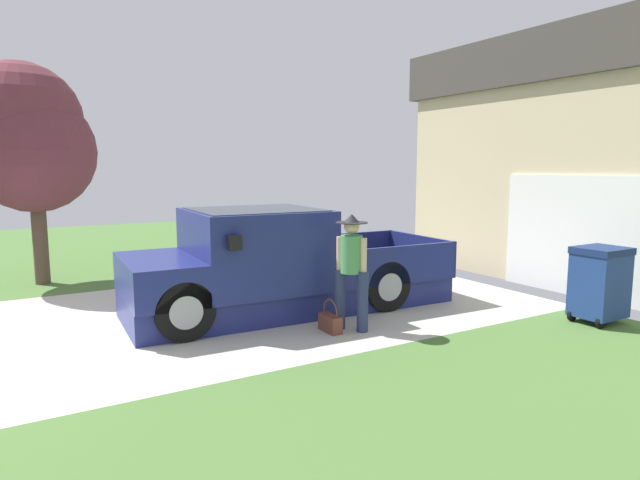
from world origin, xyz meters
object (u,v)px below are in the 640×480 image
Objects in this scene: front_yard_tree at (29,142)px; pickup_truck at (266,266)px; wheeled_trash_bin at (600,282)px; handbag at (330,322)px; person_with_hat at (351,266)px.

pickup_truck is at bearing 36.52° from front_yard_tree.
wheeled_trash_bin is (7.02, 6.92, -2.13)m from front_yard_tree.
front_yard_tree reaches higher than handbag.
person_with_hat is 0.39× the size of front_yard_tree.
person_with_hat is 3.51× the size of handbag.
front_yard_tree reaches higher than person_with_hat.
front_yard_tree reaches higher than pickup_truck.
front_yard_tree is 3.79× the size of wheeled_trash_bin.
handbag is 6.85m from front_yard_tree.
handbag is at bearing 41.35° from person_with_hat.
handbag is 0.11× the size of front_yard_tree.
person_with_hat is at bearing -155.27° from pickup_truck.
handbag is 4.00m from wheeled_trash_bin.
pickup_truck is 1.24× the size of front_yard_tree.
wheeled_trash_bin is at bearing -147.90° from person_with_hat.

